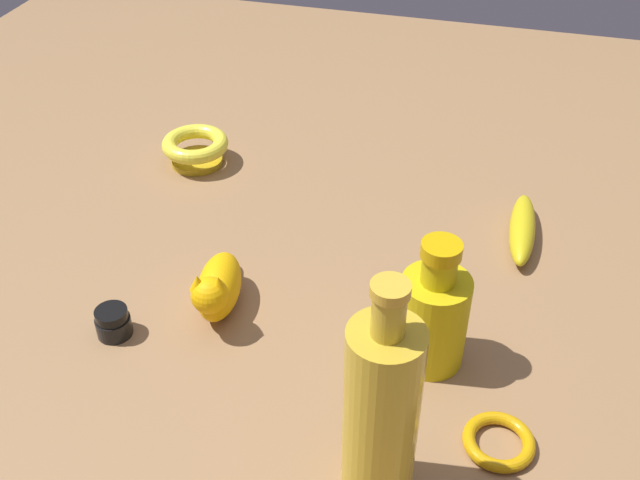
{
  "coord_description": "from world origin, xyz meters",
  "views": [
    {
      "loc": [
        0.75,
        0.21,
        0.67
      ],
      "look_at": [
        0.0,
        0.0,
        0.07
      ],
      "focal_mm": 42.09,
      "sensor_mm": 36.0,
      "label": 1
    }
  ],
  "objects": [
    {
      "name": "ground",
      "position": [
        0.0,
        0.0,
        0.0
      ],
      "size": [
        2.0,
        2.0,
        0.0
      ],
      "primitive_type": "plane",
      "color": "#936D47"
    },
    {
      "name": "nail_polish_jar",
      "position": [
        0.16,
        -0.22,
        0.02
      ],
      "size": [
        0.04,
        0.04,
        0.04
      ],
      "color": "black",
      "rests_on": "ground"
    },
    {
      "name": "banana",
      "position": [
        -0.17,
        0.26,
        0.02
      ],
      "size": [
        0.17,
        0.04,
        0.04
      ],
      "primitive_type": "ellipsoid",
      "rotation": [
        0.0,
        0.0,
        0.02
      ],
      "color": "gold",
      "rests_on": "ground"
    },
    {
      "name": "bangle",
      "position": [
        0.21,
        0.26,
        0.01
      ],
      "size": [
        0.08,
        0.08,
        0.01
      ],
      "primitive_type": "torus",
      "color": "#D0940B",
      "rests_on": "ground"
    },
    {
      "name": "bottle_short",
      "position": [
        0.1,
        0.16,
        0.07
      ],
      "size": [
        0.08,
        0.08,
        0.18
      ],
      "color": "gold",
      "rests_on": "ground"
    },
    {
      "name": "bowl",
      "position": [
        -0.25,
        -0.28,
        0.03
      ],
      "size": [
        0.11,
        0.11,
        0.05
      ],
      "color": "gold",
      "rests_on": "ground"
    },
    {
      "name": "cat_figurine",
      "position": [
        0.09,
        -0.11,
        0.04
      ],
      "size": [
        0.15,
        0.08,
        0.09
      ],
      "color": "#F9B109",
      "rests_on": "ground"
    },
    {
      "name": "bottle_tall",
      "position": [
        0.29,
        0.14,
        0.12
      ],
      "size": [
        0.07,
        0.07,
        0.27
      ],
      "color": "gold",
      "rests_on": "ground"
    }
  ]
}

